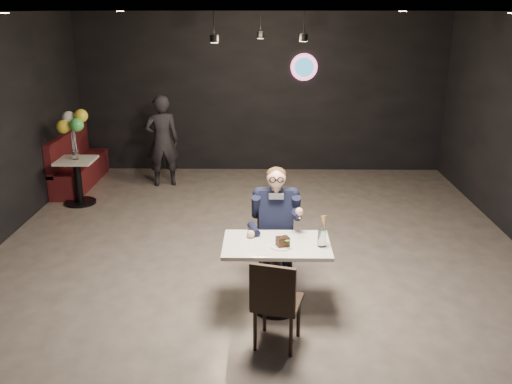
{
  "coord_description": "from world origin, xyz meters",
  "views": [
    {
      "loc": [
        0.08,
        -5.87,
        3.03
      ],
      "look_at": [
        -0.02,
        -0.18,
        1.1
      ],
      "focal_mm": 38.0,
      "sensor_mm": 36.0,
      "label": 1
    }
  ],
  "objects_px": {
    "chair_near": "(278,300)",
    "booth_bench": "(79,159)",
    "chair_far": "(275,247)",
    "balloon_vase": "(75,155)",
    "main_table": "(276,276)",
    "passerby": "(162,141)",
    "seated_man": "(276,226)",
    "sundae_glass": "(322,238)",
    "side_table": "(78,182)"
  },
  "relations": [
    {
      "from": "passerby",
      "to": "chair_near",
      "type": "bearing_deg",
      "value": 97.57
    },
    {
      "from": "side_table",
      "to": "balloon_vase",
      "type": "xyz_separation_m",
      "value": [
        0.0,
        0.0,
        0.47
      ]
    },
    {
      "from": "chair_far",
      "to": "side_table",
      "type": "height_order",
      "value": "chair_far"
    },
    {
      "from": "chair_near",
      "to": "booth_bench",
      "type": "relative_size",
      "value": 0.48
    },
    {
      "from": "main_table",
      "to": "chair_far",
      "type": "height_order",
      "value": "chair_far"
    },
    {
      "from": "main_table",
      "to": "chair_far",
      "type": "bearing_deg",
      "value": 90.0
    },
    {
      "from": "chair_far",
      "to": "side_table",
      "type": "xyz_separation_m",
      "value": [
        -3.15,
        2.67,
        -0.1
      ]
    },
    {
      "from": "sundae_glass",
      "to": "booth_bench",
      "type": "distance_m",
      "value": 5.81
    },
    {
      "from": "main_table",
      "to": "chair_near",
      "type": "relative_size",
      "value": 1.2
    },
    {
      "from": "main_table",
      "to": "chair_near",
      "type": "distance_m",
      "value": 0.66
    },
    {
      "from": "sundae_glass",
      "to": "booth_bench",
      "type": "xyz_separation_m",
      "value": [
        -3.9,
        4.29,
        -0.36
      ]
    },
    {
      "from": "balloon_vase",
      "to": "passerby",
      "type": "relative_size",
      "value": 0.09
    },
    {
      "from": "booth_bench",
      "to": "passerby",
      "type": "relative_size",
      "value": 1.17
    },
    {
      "from": "chair_far",
      "to": "sundae_glass",
      "type": "height_order",
      "value": "sundae_glass"
    },
    {
      "from": "chair_near",
      "to": "passerby",
      "type": "bearing_deg",
      "value": 126.71
    },
    {
      "from": "balloon_vase",
      "to": "sundae_glass",
      "type": "bearing_deg",
      "value": -42.4
    },
    {
      "from": "main_table",
      "to": "passerby",
      "type": "distance_m",
      "value": 4.68
    },
    {
      "from": "chair_far",
      "to": "booth_bench",
      "type": "distance_m",
      "value": 5.04
    },
    {
      "from": "chair_near",
      "to": "passerby",
      "type": "relative_size",
      "value": 0.56
    },
    {
      "from": "seated_man",
      "to": "booth_bench",
      "type": "distance_m",
      "value": 5.05
    },
    {
      "from": "passerby",
      "to": "balloon_vase",
      "type": "bearing_deg",
      "value": 25.83
    },
    {
      "from": "seated_man",
      "to": "booth_bench",
      "type": "height_order",
      "value": "seated_man"
    },
    {
      "from": "seated_man",
      "to": "sundae_glass",
      "type": "xyz_separation_m",
      "value": [
        0.45,
        -0.62,
        0.12
      ]
    },
    {
      "from": "main_table",
      "to": "sundae_glass",
      "type": "distance_m",
      "value": 0.65
    },
    {
      "from": "main_table",
      "to": "side_table",
      "type": "bearing_deg",
      "value": 134.39
    },
    {
      "from": "chair_near",
      "to": "booth_bench",
      "type": "height_order",
      "value": "booth_bench"
    },
    {
      "from": "chair_near",
      "to": "booth_bench",
      "type": "bearing_deg",
      "value": 140.34
    },
    {
      "from": "sundae_glass",
      "to": "balloon_vase",
      "type": "xyz_separation_m",
      "value": [
        -3.6,
        3.29,
        -0.02
      ]
    },
    {
      "from": "chair_far",
      "to": "passerby",
      "type": "relative_size",
      "value": 0.56
    },
    {
      "from": "side_table",
      "to": "seated_man",
      "type": "bearing_deg",
      "value": -40.27
    },
    {
      "from": "sundae_glass",
      "to": "booth_bench",
      "type": "bearing_deg",
      "value": 132.3
    },
    {
      "from": "chair_far",
      "to": "passerby",
      "type": "bearing_deg",
      "value": 117.83
    },
    {
      "from": "chair_far",
      "to": "booth_bench",
      "type": "height_order",
      "value": "booth_bench"
    },
    {
      "from": "main_table",
      "to": "chair_far",
      "type": "distance_m",
      "value": 0.56
    },
    {
      "from": "main_table",
      "to": "balloon_vase",
      "type": "distance_m",
      "value": 4.53
    },
    {
      "from": "booth_bench",
      "to": "chair_near",
      "type": "bearing_deg",
      "value": -54.67
    },
    {
      "from": "sundae_glass",
      "to": "balloon_vase",
      "type": "relative_size",
      "value": 1.21
    },
    {
      "from": "chair_far",
      "to": "side_table",
      "type": "distance_m",
      "value": 4.13
    },
    {
      "from": "main_table",
      "to": "sundae_glass",
      "type": "bearing_deg",
      "value": -8.92
    },
    {
      "from": "chair_far",
      "to": "main_table",
      "type": "bearing_deg",
      "value": -90.0
    },
    {
      "from": "main_table",
      "to": "seated_man",
      "type": "xyz_separation_m",
      "value": [
        -0.0,
        0.55,
        0.34
      ]
    },
    {
      "from": "sundae_glass",
      "to": "balloon_vase",
      "type": "distance_m",
      "value": 4.88
    },
    {
      "from": "chair_far",
      "to": "chair_near",
      "type": "relative_size",
      "value": 1.0
    },
    {
      "from": "chair_far",
      "to": "balloon_vase",
      "type": "xyz_separation_m",
      "value": [
        -3.15,
        2.67,
        0.37
      ]
    },
    {
      "from": "seated_man",
      "to": "balloon_vase",
      "type": "height_order",
      "value": "seated_man"
    },
    {
      "from": "chair_far",
      "to": "balloon_vase",
      "type": "bearing_deg",
      "value": 139.73
    },
    {
      "from": "chair_near",
      "to": "seated_man",
      "type": "height_order",
      "value": "seated_man"
    },
    {
      "from": "seated_man",
      "to": "passerby",
      "type": "distance_m",
      "value": 4.17
    },
    {
      "from": "main_table",
      "to": "sundae_glass",
      "type": "xyz_separation_m",
      "value": [
        0.45,
        -0.07,
        0.47
      ]
    },
    {
      "from": "sundae_glass",
      "to": "side_table",
      "type": "relative_size",
      "value": 0.26
    }
  ]
}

